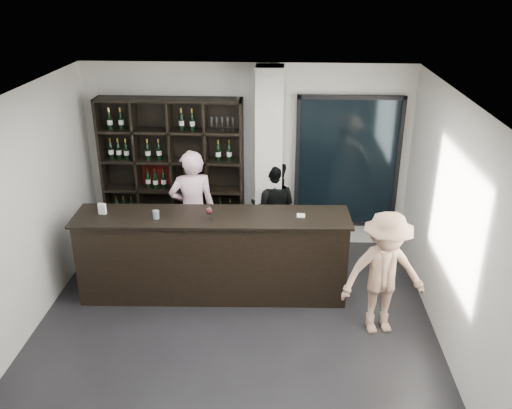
# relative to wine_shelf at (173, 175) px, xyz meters

# --- Properties ---
(floor) EXTENTS (5.00, 5.50, 0.01)m
(floor) POSITION_rel_wine_shelf_xyz_m (1.15, -2.57, -1.20)
(floor) COLOR black
(floor) RESTS_ON ground
(wine_shelf) EXTENTS (2.20, 0.35, 2.40)m
(wine_shelf) POSITION_rel_wine_shelf_xyz_m (0.00, 0.00, 0.00)
(wine_shelf) COLOR black
(wine_shelf) RESTS_ON floor
(structural_column) EXTENTS (0.40, 0.40, 2.90)m
(structural_column) POSITION_rel_wine_shelf_xyz_m (1.50, -0.10, 0.25)
(structural_column) COLOR silver
(structural_column) RESTS_ON floor
(glass_panel) EXTENTS (1.60, 0.08, 2.10)m
(glass_panel) POSITION_rel_wine_shelf_xyz_m (2.70, 0.12, 0.20)
(glass_panel) COLOR black
(glass_panel) RESTS_ON floor
(tasting_counter) EXTENTS (3.62, 0.74, 1.19)m
(tasting_counter) POSITION_rel_wine_shelf_xyz_m (0.80, -1.47, -0.60)
(tasting_counter) COLOR black
(tasting_counter) RESTS_ON floor
(taster_pink) EXTENTS (0.76, 0.59, 1.83)m
(taster_pink) POSITION_rel_wine_shelf_xyz_m (0.41, -0.69, -0.29)
(taster_pink) COLOR #F1BECF
(taster_pink) RESTS_ON floor
(taster_black) EXTENTS (0.79, 0.65, 1.49)m
(taster_black) POSITION_rel_wine_shelf_xyz_m (1.58, -0.17, -0.45)
(taster_black) COLOR black
(taster_black) RESTS_ON floor
(customer) EXTENTS (1.12, 0.77, 1.60)m
(customer) POSITION_rel_wine_shelf_xyz_m (2.95, -2.17, -0.40)
(customer) COLOR tan
(customer) RESTS_ON floor
(wine_glass) EXTENTS (0.10, 0.10, 0.20)m
(wine_glass) POSITION_rel_wine_shelf_xyz_m (0.78, -1.59, 0.09)
(wine_glass) COLOR white
(wine_glass) RESTS_ON tasting_counter
(spit_cup) EXTENTS (0.09, 0.09, 0.11)m
(spit_cup) POSITION_rel_wine_shelf_xyz_m (0.10, -1.59, 0.05)
(spit_cup) COLOR silver
(spit_cup) RESTS_ON tasting_counter
(napkin_stack) EXTENTS (0.11, 0.11, 0.02)m
(napkin_stack) POSITION_rel_wine_shelf_xyz_m (1.96, -1.42, 0.00)
(napkin_stack) COLOR white
(napkin_stack) RESTS_ON tasting_counter
(card_stand) EXTENTS (0.10, 0.06, 0.15)m
(card_stand) POSITION_rel_wine_shelf_xyz_m (-0.64, -1.48, 0.07)
(card_stand) COLOR white
(card_stand) RESTS_ON tasting_counter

